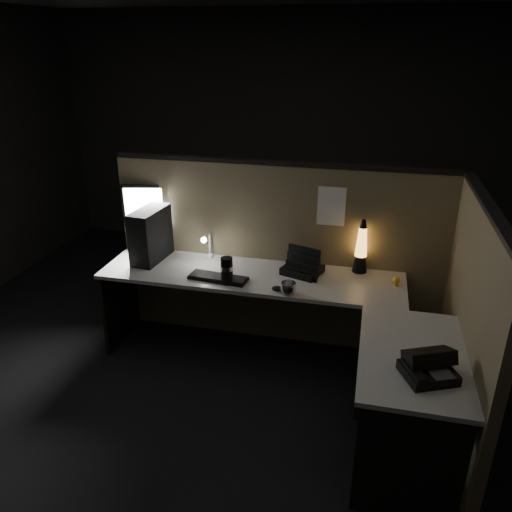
% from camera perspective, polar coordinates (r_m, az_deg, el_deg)
% --- Properties ---
extents(floor, '(6.00, 6.00, 0.00)m').
position_cam_1_polar(floor, '(3.67, -0.55, -16.69)').
color(floor, black).
rests_on(floor, ground).
extents(room_shell, '(6.00, 6.00, 6.00)m').
position_cam_1_polar(room_shell, '(2.90, -0.67, 8.59)').
color(room_shell, silver).
rests_on(room_shell, ground).
extents(partition_back, '(2.66, 0.06, 1.50)m').
position_cam_1_polar(partition_back, '(4.05, 2.58, -0.07)').
color(partition_back, brown).
rests_on(partition_back, ground).
extents(partition_right, '(0.06, 1.66, 1.50)m').
position_cam_1_polar(partition_right, '(3.31, 23.03, -7.80)').
color(partition_right, brown).
rests_on(partition_right, ground).
extents(desk, '(2.60, 1.60, 0.73)m').
position_cam_1_polar(desk, '(3.50, 3.29, -7.21)').
color(desk, '#B0ADA6').
rests_on(desk, ground).
extents(pc_tower, '(0.22, 0.42, 0.42)m').
position_cam_1_polar(pc_tower, '(4.05, -11.96, 2.38)').
color(pc_tower, black).
rests_on(pc_tower, desk).
extents(monitor, '(0.43, 0.19, 0.56)m').
position_cam_1_polar(monitor, '(4.22, -12.05, 5.06)').
color(monitor, black).
rests_on(monitor, desk).
extents(keyboard, '(0.45, 0.19, 0.02)m').
position_cam_1_polar(keyboard, '(3.71, -4.34, -2.53)').
color(keyboard, black).
rests_on(keyboard, desk).
extents(mouse, '(0.09, 0.07, 0.03)m').
position_cam_1_polar(mouse, '(3.54, 2.45, -3.73)').
color(mouse, black).
rests_on(mouse, desk).
extents(clip_lamp, '(0.05, 0.18, 0.23)m').
position_cam_1_polar(clip_lamp, '(3.98, -5.63, 1.20)').
color(clip_lamp, silver).
rests_on(clip_lamp, desk).
extents(organizer, '(0.33, 0.31, 0.21)m').
position_cam_1_polar(organizer, '(3.81, 5.35, -1.26)').
color(organizer, black).
rests_on(organizer, desk).
extents(lava_lamp, '(0.11, 0.11, 0.42)m').
position_cam_1_polar(lava_lamp, '(3.85, 11.92, 0.62)').
color(lava_lamp, black).
rests_on(lava_lamp, desk).
extents(travel_mug, '(0.09, 0.09, 0.20)m').
position_cam_1_polar(travel_mug, '(3.61, -3.35, -1.69)').
color(travel_mug, black).
rests_on(travel_mug, desk).
extents(steel_mug, '(0.12, 0.12, 0.09)m').
position_cam_1_polar(steel_mug, '(3.49, 3.71, -3.69)').
color(steel_mug, '#B5B5BC').
rests_on(steel_mug, desk).
extents(figurine, '(0.05, 0.05, 0.05)m').
position_cam_1_polar(figurine, '(3.74, 15.75, -2.68)').
color(figurine, yellow).
rests_on(figurine, desk).
extents(pinned_paper, '(0.21, 0.00, 0.30)m').
position_cam_1_polar(pinned_paper, '(3.80, 8.61, 5.62)').
color(pinned_paper, white).
rests_on(pinned_paper, partition_back).
extents(desk_phone, '(0.32, 0.32, 0.15)m').
position_cam_1_polar(desk_phone, '(2.83, 19.03, -11.81)').
color(desk_phone, black).
rests_on(desk_phone, desk).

